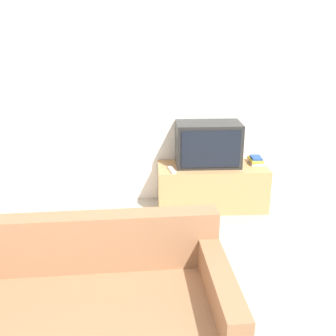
{
  "coord_description": "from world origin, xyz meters",
  "views": [
    {
      "loc": [
        -0.11,
        -1.45,
        2.01
      ],
      "look_at": [
        0.08,
        2.21,
        0.68
      ],
      "focal_mm": 42.0,
      "sensor_mm": 36.0,
      "label": 1
    }
  ],
  "objects_px": {
    "book_stack": "(256,160)",
    "remote_on_stand": "(172,170)",
    "tv_stand": "(212,186)",
    "television": "(208,144)",
    "couch": "(53,322)"
  },
  "relations": [
    {
      "from": "tv_stand",
      "to": "book_stack",
      "type": "height_order",
      "value": "book_stack"
    },
    {
      "from": "remote_on_stand",
      "to": "book_stack",
      "type": "bearing_deg",
      "value": 11.33
    },
    {
      "from": "tv_stand",
      "to": "television",
      "type": "distance_m",
      "value": 0.5
    },
    {
      "from": "television",
      "to": "book_stack",
      "type": "relative_size",
      "value": 3.25
    },
    {
      "from": "television",
      "to": "remote_on_stand",
      "type": "relative_size",
      "value": 3.59
    },
    {
      "from": "television",
      "to": "couch",
      "type": "bearing_deg",
      "value": -119.95
    },
    {
      "from": "couch",
      "to": "remote_on_stand",
      "type": "height_order",
      "value": "couch"
    },
    {
      "from": "couch",
      "to": "remote_on_stand",
      "type": "bearing_deg",
      "value": 64.32
    },
    {
      "from": "television",
      "to": "couch",
      "type": "relative_size",
      "value": 0.32
    },
    {
      "from": "tv_stand",
      "to": "couch",
      "type": "bearing_deg",
      "value": -121.53
    },
    {
      "from": "tv_stand",
      "to": "book_stack",
      "type": "bearing_deg",
      "value": 7.03
    },
    {
      "from": "tv_stand",
      "to": "couch",
      "type": "distance_m",
      "value": 2.56
    },
    {
      "from": "television",
      "to": "couch",
      "type": "height_order",
      "value": "television"
    },
    {
      "from": "television",
      "to": "couch",
      "type": "distance_m",
      "value": 2.62
    },
    {
      "from": "book_stack",
      "to": "remote_on_stand",
      "type": "distance_m",
      "value": 1.01
    }
  ]
}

